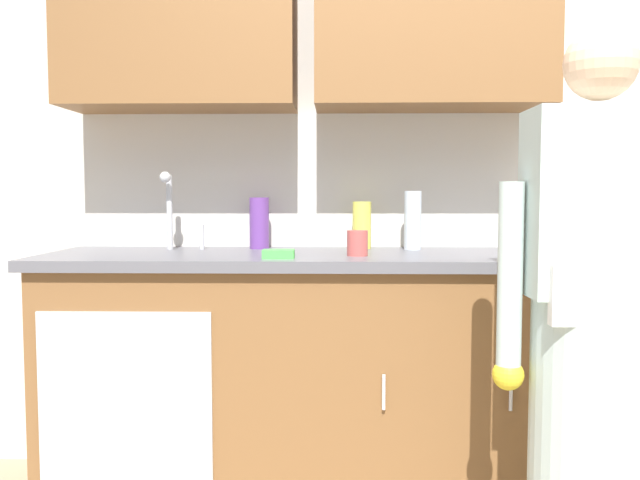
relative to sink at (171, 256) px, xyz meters
The scene contains 11 objects.
kitchen_wall_with_uppers 1.11m from the sink, 17.30° to the left, with size 4.80×0.44×2.70m.
counter_cabinet 0.70m from the sink, ahead, with size 1.90×0.62×0.90m.
countertop 0.51m from the sink, ahead, with size 1.96×0.66×0.04m, color #595960.
sink is the anchor object (origin of this frame).
person_at_sink 1.53m from the sink, 26.40° to the right, with size 0.55×0.34×1.62m.
bottle_dish_liquid 1.39m from the sink, ahead, with size 0.06×0.06×0.24m, color silver.
bottle_soap 0.96m from the sink, ahead, with size 0.07×0.07×0.24m, color silver.
bottle_water_tall 0.77m from the sink, 15.15° to the left, with size 0.08×0.08×0.19m, color #D8D14C.
bottle_water_short 0.39m from the sink, 30.82° to the left, with size 0.08×0.08×0.21m, color #66388C.
cup_by_sink 0.72m from the sink, ahead, with size 0.08×0.08×0.09m, color #B24C47.
sponge 0.49m from the sink, 26.72° to the right, with size 0.11×0.07×0.03m, color #4CBF4C.
Camera 1 is at (-0.42, -1.86, 1.17)m, focal length 37.93 mm.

